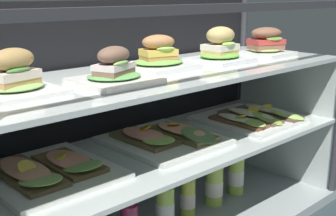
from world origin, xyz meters
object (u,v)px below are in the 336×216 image
at_px(juice_bottle_tucked_behind, 214,182).
at_px(plated_roll_sandwich_left_of_center, 220,49).
at_px(plated_roll_sandwich_mid_right, 114,72).
at_px(open_sandwich_tray_mid_right, 165,138).
at_px(juice_bottle_front_fourth, 188,197).
at_px(plated_roll_sandwich_far_right, 13,78).
at_px(open_sandwich_tray_far_right, 253,117).
at_px(juice_bottle_back_right, 165,207).
at_px(juice_bottle_front_middle, 236,171).
at_px(plated_roll_sandwich_near_right_corner, 158,58).
at_px(plated_roll_sandwich_far_left, 266,45).
at_px(open_sandwich_tray_center, 48,171).

bearing_deg(juice_bottle_tucked_behind, plated_roll_sandwich_left_of_center, -117.41).
xyz_separation_m(plated_roll_sandwich_mid_right, plated_roll_sandwich_left_of_center, (0.52, 0.06, 0.01)).
bearing_deg(juice_bottle_tucked_behind, open_sandwich_tray_mid_right, 179.36).
bearing_deg(plated_roll_sandwich_left_of_center, juice_bottle_front_fourth, 170.92).
distance_m(plated_roll_sandwich_far_right, open_sandwich_tray_far_right, 1.01).
distance_m(plated_roll_sandwich_left_of_center, juice_bottle_back_right, 0.60).
height_order(open_sandwich_tray_mid_right, juice_bottle_tucked_behind, open_sandwich_tray_mid_right).
bearing_deg(juice_bottle_front_middle, open_sandwich_tray_mid_right, -179.84).
height_order(plated_roll_sandwich_mid_right, juice_bottle_front_middle, plated_roll_sandwich_mid_right).
distance_m(plated_roll_sandwich_mid_right, juice_bottle_front_fourth, 0.66).
relative_size(plated_roll_sandwich_near_right_corner, juice_bottle_tucked_behind, 0.93).
distance_m(juice_bottle_back_right, juice_bottle_front_middle, 0.42).
bearing_deg(plated_roll_sandwich_left_of_center, open_sandwich_tray_far_right, -7.04).
relative_size(plated_roll_sandwich_far_left, open_sandwich_tray_far_right, 0.49).
relative_size(plated_roll_sandwich_far_right, plated_roll_sandwich_far_left, 1.12).
bearing_deg(juice_bottle_back_right, plated_roll_sandwich_far_right, 179.58).
bearing_deg(plated_roll_sandwich_mid_right, plated_roll_sandwich_far_left, 3.08).
relative_size(juice_bottle_back_right, juice_bottle_front_fourth, 1.16).
xyz_separation_m(plated_roll_sandwich_mid_right, juice_bottle_front_middle, (0.67, 0.08, -0.51)).
relative_size(juice_bottle_back_right, juice_bottle_tucked_behind, 1.00).
bearing_deg(plated_roll_sandwich_far_right, plated_roll_sandwich_mid_right, -15.04).
relative_size(plated_roll_sandwich_mid_right, juice_bottle_back_right, 0.92).
relative_size(open_sandwich_tray_center, open_sandwich_tray_far_right, 0.97).
relative_size(open_sandwich_tray_mid_right, juice_bottle_back_right, 1.63).
distance_m(plated_roll_sandwich_mid_right, open_sandwich_tray_far_right, 0.76).
bearing_deg(juice_bottle_front_fourth, plated_roll_sandwich_far_left, -5.38).
distance_m(plated_roll_sandwich_far_left, juice_bottle_front_middle, 0.53).
height_order(plated_roll_sandwich_mid_right, juice_bottle_front_fourth, plated_roll_sandwich_mid_right).
relative_size(plated_roll_sandwich_near_right_corner, open_sandwich_tray_mid_right, 0.57).
relative_size(juice_bottle_tucked_behind, juice_bottle_front_middle, 0.91).
bearing_deg(open_sandwich_tray_mid_right, juice_bottle_tucked_behind, -0.64).
relative_size(plated_roll_sandwich_far_right, juice_bottle_tucked_behind, 0.93).
xyz_separation_m(plated_roll_sandwich_far_left, juice_bottle_front_middle, (-0.11, 0.04, -0.52)).
height_order(plated_roll_sandwich_far_left, juice_bottle_back_right, plated_roll_sandwich_far_left).
distance_m(plated_roll_sandwich_near_right_corner, juice_bottle_back_right, 0.53).
xyz_separation_m(plated_roll_sandwich_near_right_corner, juice_bottle_front_middle, (0.41, -0.02, -0.51)).
distance_m(open_sandwich_tray_far_right, juice_bottle_tucked_behind, 0.30).
bearing_deg(open_sandwich_tray_mid_right, open_sandwich_tray_far_right, -5.90).
height_order(juice_bottle_back_right, juice_bottle_front_fourth, juice_bottle_back_right).
bearing_deg(juice_bottle_front_middle, plated_roll_sandwich_mid_right, -173.13).
xyz_separation_m(plated_roll_sandwich_left_of_center, open_sandwich_tray_center, (-0.69, 0.04, -0.29)).
relative_size(plated_roll_sandwich_far_right, plated_roll_sandwich_near_right_corner, 0.99).
distance_m(plated_roll_sandwich_far_right, plated_roll_sandwich_left_of_center, 0.78).
height_order(juice_bottle_front_fourth, juice_bottle_tucked_behind, juice_bottle_tucked_behind).
relative_size(open_sandwich_tray_far_right, juice_bottle_tucked_behind, 1.68).
bearing_deg(open_sandwich_tray_center, open_sandwich_tray_far_right, -3.85).
xyz_separation_m(plated_roll_sandwich_left_of_center, plated_roll_sandwich_far_left, (0.26, -0.02, -0.00)).
relative_size(open_sandwich_tray_center, juice_bottle_front_middle, 1.49).
bearing_deg(juice_bottle_tucked_behind, plated_roll_sandwich_far_right, -179.45).
distance_m(juice_bottle_tucked_behind, juice_bottle_front_middle, 0.14).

